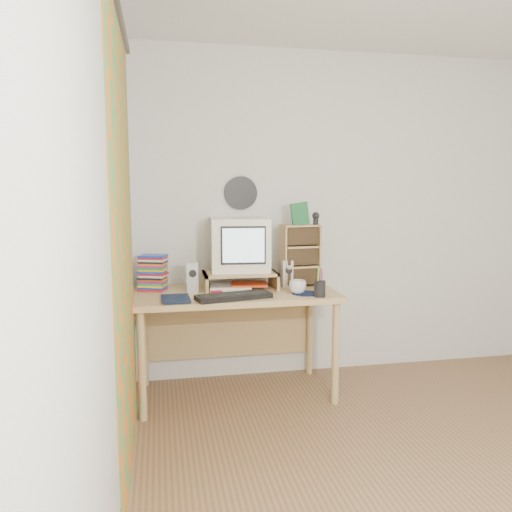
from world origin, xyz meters
name	(u,v)px	position (x,y,z in m)	size (l,w,h in m)	color
floor	(487,490)	(0.00, 0.00, 0.00)	(3.50, 3.50, 0.00)	olive
back_wall	(356,215)	(0.00, 1.75, 1.25)	(3.50, 3.50, 0.00)	silver
left_wall	(105,243)	(-1.75, 0.00, 1.25)	(3.50, 3.50, 0.00)	silver
curtain	(125,253)	(-1.71, 0.48, 1.15)	(2.20, 2.20, 0.00)	orange
wall_disc	(241,193)	(-0.93, 1.73, 1.43)	(0.25, 0.25, 0.02)	black
desk	(234,308)	(-1.03, 1.44, 0.62)	(1.40, 0.70, 0.75)	tan
monitor_riser	(240,275)	(-0.98, 1.48, 0.84)	(0.52, 0.30, 0.12)	tan
crt_monitor	(240,245)	(-0.97, 1.53, 1.06)	(0.40, 0.40, 0.38)	white
speaker_left	(192,277)	(-1.32, 1.43, 0.85)	(0.08, 0.08, 0.21)	silver
speaker_right	(287,274)	(-0.63, 1.46, 0.85)	(0.07, 0.07, 0.20)	silver
keyboard	(234,296)	(-1.08, 1.14, 0.77)	(0.49, 0.16, 0.03)	black
dvd_stack	(153,273)	(-1.59, 1.53, 0.88)	(0.18, 0.13, 0.25)	brown
cd_rack	(300,255)	(-0.53, 1.49, 0.98)	(0.27, 0.14, 0.45)	tan
mug	(298,287)	(-0.62, 1.22, 0.80)	(0.12, 0.12, 0.09)	silver
diary	(161,298)	(-1.54, 1.17, 0.77)	(0.22, 0.16, 0.04)	#0E1A33
mousepad	(306,293)	(-0.57, 1.21, 0.75)	(0.20, 0.20, 0.00)	#0F1834
pen_cup	(320,286)	(-0.51, 1.10, 0.83)	(0.08, 0.08, 0.15)	black
papers	(238,286)	(-1.00, 1.46, 0.77)	(0.29, 0.21, 0.04)	white
red_box	(217,294)	(-1.18, 1.24, 0.77)	(0.07, 0.04, 0.04)	red
game_box	(300,214)	(-0.54, 1.47, 1.28)	(0.13, 0.03, 0.16)	#1C6232
webcam	(316,218)	(-0.42, 1.47, 1.25)	(0.05, 0.05, 0.09)	black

